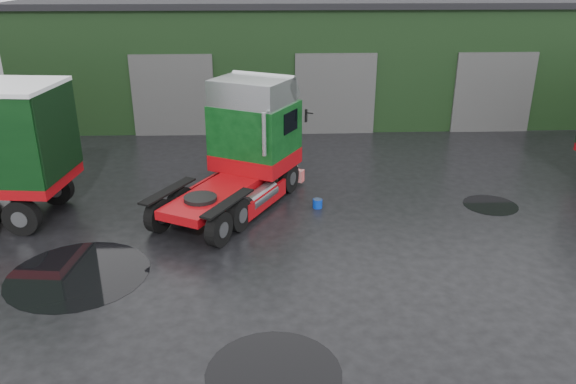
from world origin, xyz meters
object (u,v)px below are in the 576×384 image
at_px(warehouse, 323,53).
at_px(tree_back_b, 416,25).
at_px(hero_tractor, 227,151).
at_px(tree_back_a, 202,12).
at_px(wash_bucket, 318,203).

distance_m(warehouse, tree_back_b, 12.82).
xyz_separation_m(hero_tractor, tree_back_a, (-3.20, 25.50, 2.58)).
bearing_deg(tree_back_b, tree_back_a, 180.00).
bearing_deg(tree_back_a, warehouse, -51.34).
bearing_deg(wash_bucket, warehouse, 83.72).
bearing_deg(wash_bucket, tree_back_b, 69.14).
relative_size(warehouse, hero_tractor, 4.64).
bearing_deg(hero_tractor, tree_back_a, 125.44).
bearing_deg(tree_back_b, hero_tractor, -116.66).
height_order(tree_back_a, tree_back_b, tree_back_a).
distance_m(hero_tractor, wash_bucket, 3.70).
bearing_deg(tree_back_a, wash_bucket, -76.10).
distance_m(wash_bucket, tree_back_b, 27.47).
height_order(hero_tractor, tree_back_a, tree_back_a).
relative_size(wash_bucket, tree_back_a, 0.04).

